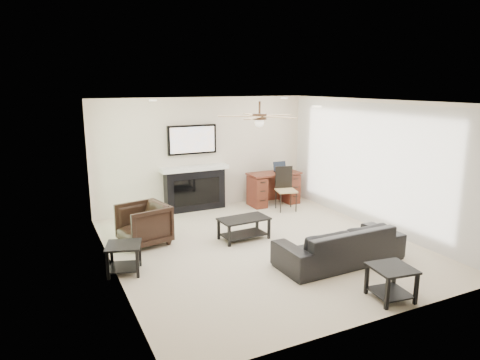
{
  "coord_description": "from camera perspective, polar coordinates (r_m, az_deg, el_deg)",
  "views": [
    {
      "loc": [
        -3.42,
        -6.22,
        2.78
      ],
      "look_at": [
        -0.29,
        0.24,
        1.17
      ],
      "focal_mm": 32.0,
      "sensor_mm": 36.0,
      "label": 1
    }
  ],
  "objects": [
    {
      "name": "room_shell",
      "position": [
        7.33,
        3.94,
        4.06
      ],
      "size": [
        5.5,
        5.54,
        2.52
      ],
      "color": "beige",
      "rests_on": "ground"
    },
    {
      "name": "sofa",
      "position": [
        7.02,
        13.13,
        -8.34
      ],
      "size": [
        2.09,
        0.85,
        0.6
      ],
      "primitive_type": "imported",
      "rotation": [
        0.0,
        0.0,
        3.16
      ],
      "color": "black",
      "rests_on": "ground"
    },
    {
      "name": "armchair",
      "position": [
        7.76,
        -12.72,
        -5.78
      ],
      "size": [
        0.94,
        0.93,
        0.73
      ],
      "primitive_type": "imported",
      "rotation": [
        0.0,
        0.0,
        -1.36
      ],
      "color": "black",
      "rests_on": "ground"
    },
    {
      "name": "coffee_table",
      "position": [
        7.86,
        0.51,
        -6.49
      ],
      "size": [
        0.93,
        0.55,
        0.4
      ],
      "primitive_type": "cube",
      "rotation": [
        0.0,
        0.0,
        0.05
      ],
      "color": "black",
      "rests_on": "ground"
    },
    {
      "name": "end_table_near",
      "position": [
        6.11,
        19.48,
        -12.81
      ],
      "size": [
        0.59,
        0.59,
        0.45
      ],
      "primitive_type": "cube",
      "rotation": [
        0.0,
        0.0,
        -0.14
      ],
      "color": "black",
      "rests_on": "ground"
    },
    {
      "name": "end_table_left",
      "position": [
        6.74,
        -15.18,
        -10.06
      ],
      "size": [
        0.62,
        0.62,
        0.45
      ],
      "primitive_type": "cube",
      "rotation": [
        0.0,
        0.0,
        -0.3
      ],
      "color": "black",
      "rests_on": "ground"
    },
    {
      "name": "fireplace_unit",
      "position": [
        9.52,
        -6.06,
        1.56
      ],
      "size": [
        1.52,
        0.34,
        1.91
      ],
      "primitive_type": "cube",
      "color": "black",
      "rests_on": "ground"
    },
    {
      "name": "desk",
      "position": [
        10.08,
        4.51,
        -1.12
      ],
      "size": [
        1.22,
        0.56,
        0.76
      ],
      "primitive_type": "cube",
      "color": "#411F10",
      "rests_on": "ground"
    },
    {
      "name": "desk_chair",
      "position": [
        9.6,
        6.17,
        -1.22
      ],
      "size": [
        0.51,
        0.53,
        0.97
      ],
      "primitive_type": "cube",
      "rotation": [
        0.0,
        0.0,
        -0.24
      ],
      "color": "black",
      "rests_on": "ground"
    },
    {
      "name": "laptop",
      "position": [
        10.06,
        5.6,
        1.71
      ],
      "size": [
        0.33,
        0.24,
        0.23
      ],
      "primitive_type": "cube",
      "color": "black",
      "rests_on": "desk"
    }
  ]
}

